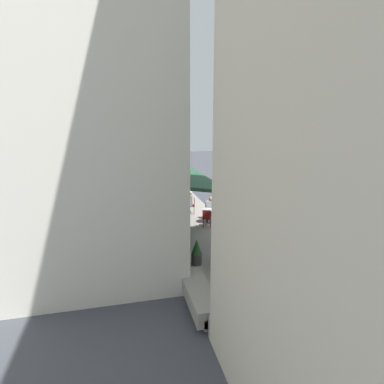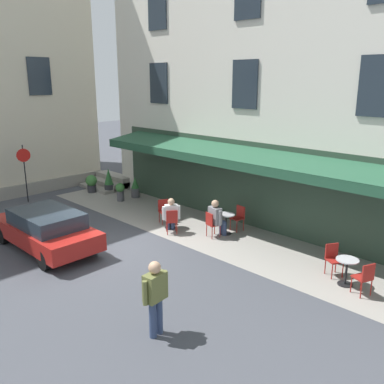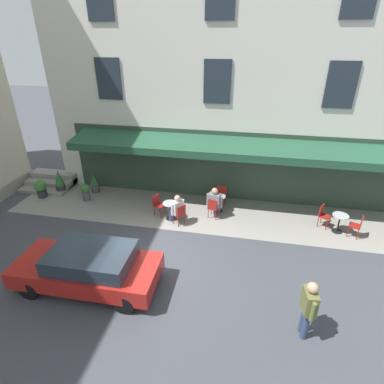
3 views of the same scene
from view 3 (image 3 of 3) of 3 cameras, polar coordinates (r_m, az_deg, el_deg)
The scene contains 21 objects.
ground_plane at distance 10.93m, azimuth -8.48°, elevation -12.08°, with size 70.00×70.00×0.00m, color #42444C.
sidewalk_cafe_terrace at distance 13.22m, azimuth 9.91°, elevation -4.52°, with size 20.50×3.20×0.01m, color gray.
cafe_building_facade at distance 17.41m, azimuth 15.82°, elevation 28.41°, with size 20.00×10.70×15.00m.
back_alley_steps at distance 17.18m, azimuth -24.68°, elevation 1.93°, with size 2.40×1.75×0.60m.
cafe_table_near_entrance at distance 13.13m, azimuth 25.81°, elevation -4.88°, with size 0.60×0.60×0.75m.
cafe_chair_red_back_row at distance 13.08m, azimuth 28.54°, elevation -5.37°, with size 0.52×0.52×0.91m.
cafe_chair_red_facing_street at distance 13.22m, azimuth 23.30°, elevation -3.79°, with size 0.55×0.55×0.91m.
cafe_table_mid_terrace at distance 12.67m, azimuth -4.11°, elevation -3.08°, with size 0.60×0.60×0.75m.
cafe_chair_red_kerbside at distance 12.22m, azimuth -2.25°, elevation -3.96°, with size 0.56×0.56×0.91m.
cafe_chair_red_corner_left at distance 12.98m, azimuth -6.36°, elevation -2.09°, with size 0.52×0.52×0.91m.
cafe_table_far_end at distance 13.22m, azimuth 4.94°, elevation -1.73°, with size 0.60×0.60×0.75m.
cafe_chair_red_near_door at distance 12.67m, azimuth 3.95°, elevation -2.77°, with size 0.48×0.48×0.91m.
cafe_chair_red_by_window at distance 13.74m, azimuth 5.55°, elevation -0.30°, with size 0.44×0.44×0.91m.
seated_patron_in_white at distance 12.28m, azimuth -2.92°, elevation -2.99°, with size 0.64×0.62×1.30m.
seated_companion_in_grey at distance 12.77m, azimuth 4.33°, elevation -1.67°, with size 0.68×0.64×1.35m.
walking_pedestrian_in_olive at distance 8.41m, azimuth 20.91°, elevation -19.22°, with size 0.34×0.71×1.74m.
potted_plant_mid_terrace at distance 14.90m, azimuth -19.23°, elevation 0.12°, with size 0.41×0.41×0.83m.
potted_plant_entrance_left at distance 16.03m, azimuth -26.37°, elevation 0.70°, with size 0.55×0.55×0.86m.
potted_plant_by_steps at distance 15.57m, azimuth -17.76°, elevation 1.58°, with size 0.38×0.38×0.96m.
potted_plant_under_sign at distance 16.06m, azimuth -23.48°, elevation 1.79°, with size 0.45×0.45×1.18m.
parked_car_red at distance 9.89m, azimuth -18.74°, elevation -13.07°, with size 4.32×1.86×1.33m.
Camera 3 is at (-3.15, 7.89, 6.88)m, focal length 28.57 mm.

